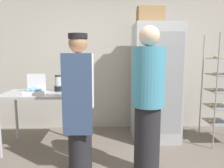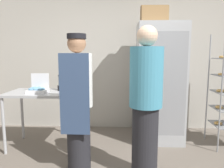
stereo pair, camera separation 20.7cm
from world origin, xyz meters
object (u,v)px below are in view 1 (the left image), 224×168
object	(u,v)px
donut_box	(34,90)
person_customer	(148,102)
cardboard_storage_box	(150,15)
blender_pitcher	(58,84)
refrigerator	(156,83)
person_baker	(79,102)

from	to	relation	value
donut_box	person_customer	size ratio (longest dim) A/B	0.16
person_customer	cardboard_storage_box	bearing A→B (deg)	78.75
blender_pitcher	cardboard_storage_box	world-z (taller)	cardboard_storage_box
refrigerator	cardboard_storage_box	distance (m)	1.11
cardboard_storage_box	person_customer	world-z (taller)	cardboard_storage_box
blender_pitcher	person_customer	xyz separation A→B (m)	(1.24, -0.92, -0.08)
person_baker	person_customer	size ratio (longest dim) A/B	0.96
donut_box	person_customer	bearing A→B (deg)	-24.96
refrigerator	person_baker	distance (m)	1.57
person_baker	cardboard_storage_box	bearing A→B (deg)	44.33
person_baker	person_customer	world-z (taller)	person_customer
blender_pitcher	person_customer	world-z (taller)	person_customer
refrigerator	donut_box	distance (m)	1.96
blender_pitcher	person_baker	size ratio (longest dim) A/B	0.15
blender_pitcher	person_baker	world-z (taller)	person_baker
cardboard_storage_box	person_baker	world-z (taller)	cardboard_storage_box
refrigerator	cardboard_storage_box	world-z (taller)	cardboard_storage_box
cardboard_storage_box	person_customer	bearing A→B (deg)	-101.25
cardboard_storage_box	donut_box	bearing A→B (deg)	-166.42
refrigerator	person_customer	size ratio (longest dim) A/B	1.10
donut_box	blender_pitcher	bearing A→B (deg)	33.12
person_baker	refrigerator	bearing A→B (deg)	41.90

